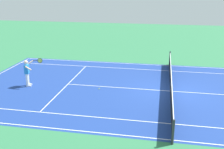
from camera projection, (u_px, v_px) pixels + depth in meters
ground_plane at (170, 91)px, 16.15m from camera, size 60.00×60.00×0.00m
court_slab at (170, 91)px, 16.15m from camera, size 24.20×11.40×0.00m
court_line_markings at (170, 91)px, 16.15m from camera, size 23.85×11.05×0.01m
tennis_net at (171, 83)px, 16.00m from camera, size 0.10×11.70×1.08m
tennis_player_near at (28, 72)px, 16.72m from camera, size 0.99×0.86×1.70m
tennis_ball at (99, 89)px, 16.45m from camera, size 0.07×0.07×0.07m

